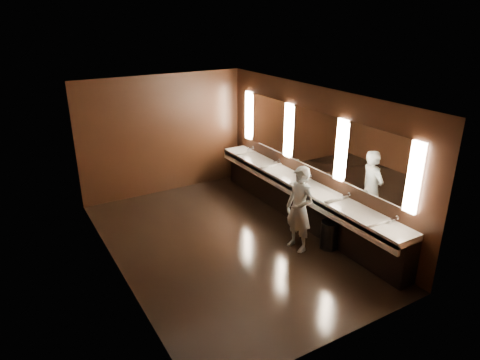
# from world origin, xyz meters

# --- Properties ---
(floor) EXTENTS (6.00, 6.00, 0.00)m
(floor) POSITION_xyz_m (0.00, 0.00, 0.00)
(floor) COLOR black
(floor) RESTS_ON ground
(ceiling) EXTENTS (4.00, 6.00, 0.02)m
(ceiling) POSITION_xyz_m (0.00, 0.00, 2.80)
(ceiling) COLOR #2D2D2B
(ceiling) RESTS_ON wall_back
(wall_back) EXTENTS (4.00, 0.02, 2.80)m
(wall_back) POSITION_xyz_m (0.00, 3.00, 1.40)
(wall_back) COLOR black
(wall_back) RESTS_ON floor
(wall_front) EXTENTS (4.00, 0.02, 2.80)m
(wall_front) POSITION_xyz_m (0.00, -3.00, 1.40)
(wall_front) COLOR black
(wall_front) RESTS_ON floor
(wall_left) EXTENTS (0.02, 6.00, 2.80)m
(wall_left) POSITION_xyz_m (-2.00, 0.00, 1.40)
(wall_left) COLOR black
(wall_left) RESTS_ON floor
(wall_right) EXTENTS (0.02, 6.00, 2.80)m
(wall_right) POSITION_xyz_m (2.00, 0.00, 1.40)
(wall_right) COLOR black
(wall_right) RESTS_ON floor
(sink_counter) EXTENTS (0.55, 5.40, 1.01)m
(sink_counter) POSITION_xyz_m (1.79, 0.00, 0.50)
(sink_counter) COLOR black
(sink_counter) RESTS_ON floor
(mirror_band) EXTENTS (0.06, 5.03, 1.15)m
(mirror_band) POSITION_xyz_m (1.98, -0.00, 1.75)
(mirror_band) COLOR #FEE2BF
(mirror_band) RESTS_ON wall_right
(person) EXTENTS (0.46, 0.63, 1.60)m
(person) POSITION_xyz_m (1.06, -0.82, 0.80)
(person) COLOR #9CD0E9
(person) RESTS_ON floor
(trash_bin) EXTENTS (0.37, 0.37, 0.53)m
(trash_bin) POSITION_xyz_m (1.58, -1.11, 0.26)
(trash_bin) COLOR black
(trash_bin) RESTS_ON floor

